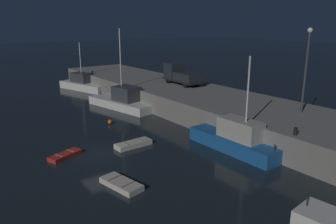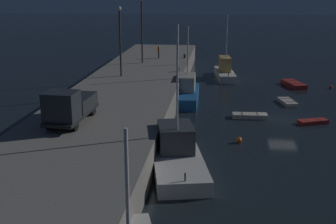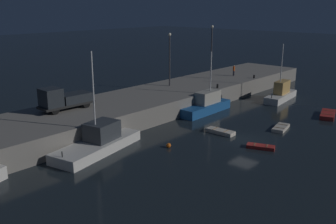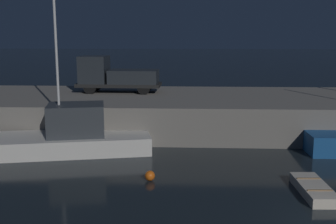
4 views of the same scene
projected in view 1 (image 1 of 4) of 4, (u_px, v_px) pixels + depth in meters
name	position (u px, v px, depth m)	size (l,w,h in m)	color
ground_plane	(99.00, 154.00, 26.37)	(320.00, 320.00, 0.00)	black
pier_quay	(232.00, 111.00, 34.73)	(69.10, 10.19, 2.32)	gray
fishing_trawler_red	(124.00, 101.00, 40.48)	(10.14, 5.12, 9.56)	silver
fishing_boat_blue	(84.00, 84.00, 51.51)	(9.70, 5.31, 7.27)	silver
fishing_boat_white	(236.00, 139.00, 26.90)	(8.42, 2.53, 7.81)	#195193
rowboat_white_mid	(121.00, 184.00, 21.14)	(3.21, 1.82, 0.41)	beige
dinghy_red_small	(65.00, 155.00, 25.74)	(1.88, 2.83, 0.38)	#B22823
rowboat_blue_far	(133.00, 144.00, 28.00)	(1.27, 3.24, 0.45)	beige
mooring_buoy_near	(110.00, 122.00, 34.17)	(0.47, 0.47, 0.47)	orange
lamp_post_west	(306.00, 64.00, 28.71)	(0.44, 0.44, 7.48)	#38383D
utility_truck	(181.00, 75.00, 43.14)	(6.15, 2.37, 2.66)	black
bollard_west	(92.00, 72.00, 52.19)	(0.28, 0.28, 0.48)	black
bollard_central	(295.00, 131.00, 23.78)	(0.28, 0.28, 0.56)	black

